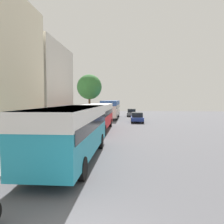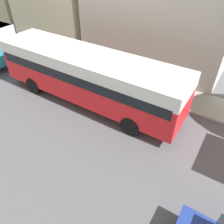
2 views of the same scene
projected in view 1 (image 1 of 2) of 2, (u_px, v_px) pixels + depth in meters
building_far_terrace at (39, 87)px, 25.22m from camera, size 5.65×9.72×9.63m
bus_lead at (73, 126)px, 12.11m from camera, size 2.60×9.76×2.96m
bus_following at (97, 113)px, 23.85m from camera, size 2.59×10.84×2.87m
bus_third_in_line at (111, 107)px, 38.94m from camera, size 2.61×11.43×3.19m
car_crossing at (137, 117)px, 32.47m from camera, size 1.85×4.40×1.46m
car_far_curb at (131, 112)px, 44.28m from camera, size 1.85×4.57×1.49m
street_tree at (89, 87)px, 36.64m from camera, size 4.17×4.17×7.44m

